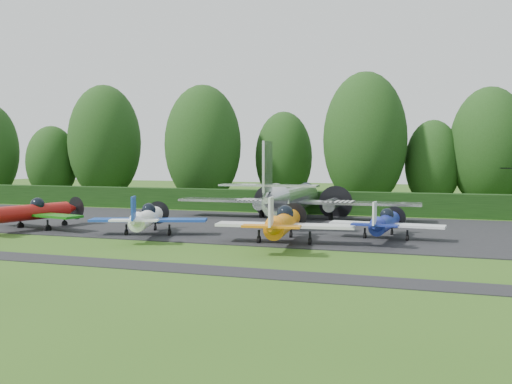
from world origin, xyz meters
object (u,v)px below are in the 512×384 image
(light_plane_blue, at_px, (385,223))
(light_plane_orange, at_px, (283,223))
(transport_plane, at_px, (292,199))
(light_plane_white, at_px, (147,218))
(light_plane_red, at_px, (30,212))

(light_plane_blue, bearing_deg, light_plane_orange, -149.43)
(light_plane_orange, bearing_deg, transport_plane, 109.65)
(transport_plane, relative_size, light_plane_orange, 2.34)
(light_plane_white, bearing_deg, light_plane_red, -162.71)
(light_plane_white, bearing_deg, transport_plane, 78.93)
(light_plane_orange, bearing_deg, light_plane_white, -177.49)
(light_plane_red, height_order, light_plane_white, light_plane_red)
(light_plane_white, relative_size, light_plane_blue, 1.08)
(light_plane_white, bearing_deg, light_plane_blue, 29.48)
(transport_plane, bearing_deg, light_plane_orange, -75.25)
(transport_plane, distance_m, light_plane_orange, 12.55)
(light_plane_orange, relative_size, light_plane_blue, 1.17)
(light_plane_red, relative_size, light_plane_white, 1.07)
(light_plane_red, bearing_deg, light_plane_white, -14.00)
(transport_plane, relative_size, light_plane_white, 2.52)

